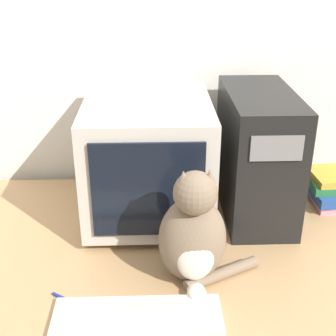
{
  "coord_description": "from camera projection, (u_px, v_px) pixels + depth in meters",
  "views": [
    {
      "loc": [
        -0.07,
        -0.76,
        1.58
      ],
      "look_at": [
        -0.02,
        0.48,
        0.99
      ],
      "focal_mm": 50.0,
      "sensor_mm": 36.0,
      "label": 1
    }
  ],
  "objects": [
    {
      "name": "crt_monitor",
      "position": [
        148.0,
        158.0,
        1.56
      ],
      "size": [
        0.41,
        0.49,
        0.4
      ],
      "color": "#BCB7AD",
      "rests_on": "desk"
    },
    {
      "name": "pen",
      "position": [
        74.0,
        304.0,
        1.22
      ],
      "size": [
        0.13,
        0.09,
        0.01
      ],
      "color": "navy",
      "rests_on": "desk"
    },
    {
      "name": "cat",
      "position": [
        194.0,
        235.0,
        1.26
      ],
      "size": [
        0.29,
        0.21,
        0.35
      ],
      "rotation": [
        0.0,
        0.0,
        0.07
      ],
      "color": "#7A6651",
      "rests_on": "desk"
    },
    {
      "name": "wall_back",
      "position": [
        170.0,
        46.0,
        1.74
      ],
      "size": [
        7.0,
        0.05,
        2.5
      ],
      "color": "silver",
      "rests_on": "ground_plane"
    },
    {
      "name": "computer_tower",
      "position": [
        257.0,
        154.0,
        1.59
      ],
      "size": [
        0.22,
        0.46,
        0.43
      ],
      "color": "black",
      "rests_on": "desk"
    },
    {
      "name": "desk",
      "position": [
        175.0,
        331.0,
        1.63
      ],
      "size": [
        1.49,
        0.93,
        0.73
      ],
      "color": "tan",
      "rests_on": "ground_plane"
    },
    {
      "name": "book_stack",
      "position": [
        329.0,
        188.0,
        1.69
      ],
      "size": [
        0.16,
        0.21,
        0.12
      ],
      "color": "pink",
      "rests_on": "desk"
    },
    {
      "name": "keyboard",
      "position": [
        138.0,
        317.0,
        1.17
      ],
      "size": [
        0.42,
        0.14,
        0.02
      ],
      "color": "silver",
      "rests_on": "desk"
    }
  ]
}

